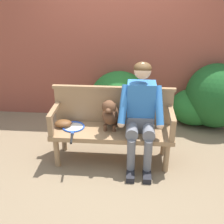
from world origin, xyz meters
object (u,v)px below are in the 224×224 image
baseball_glove (63,123)px  garden_bench (112,134)px  dog_on_bench (110,114)px  person_seated (141,112)px  tennis_racket (73,128)px

baseball_glove → garden_bench: bearing=-14.5°
dog_on_bench → baseball_glove: size_ratio=2.00×
person_seated → baseball_glove: 1.02m
dog_on_bench → baseball_glove: dog_on_bench is taller
person_seated → dog_on_bench: (-0.38, 0.03, -0.05)m
tennis_racket → baseball_glove: 0.15m
garden_bench → tennis_racket: (-0.50, -0.00, 0.07)m
baseball_glove → tennis_racket: bearing=-27.0°
person_seated → dog_on_bench: person_seated is taller
dog_on_bench → tennis_racket: size_ratio=0.76×
dog_on_bench → garden_bench: bearing=-39.9°
garden_bench → tennis_racket: bearing=-179.9°
dog_on_bench → tennis_racket: bearing=-177.3°
garden_bench → baseball_glove: 0.65m
person_seated → dog_on_bench: size_ratio=3.01×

